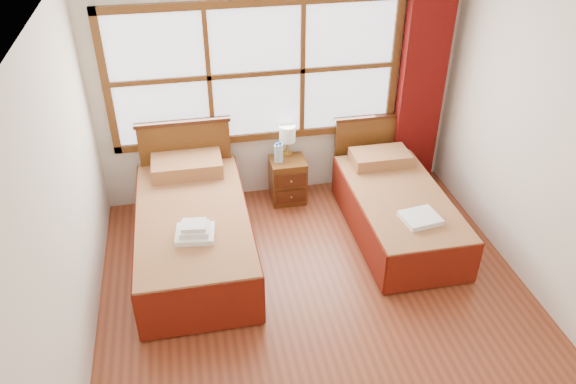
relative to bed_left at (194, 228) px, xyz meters
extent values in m
plane|color=brown|center=(1.07, -1.20, -0.32)|extent=(4.50, 4.50, 0.00)
plane|color=white|center=(1.07, -1.20, 2.28)|extent=(4.50, 4.50, 0.00)
plane|color=silver|center=(1.07, 1.05, 0.98)|extent=(4.00, 0.00, 4.00)
plane|color=silver|center=(-0.93, -1.20, 0.98)|extent=(0.00, 4.50, 4.50)
plane|color=silver|center=(3.07, -1.20, 0.98)|extent=(0.00, 4.50, 4.50)
cube|color=white|center=(0.82, 1.02, 1.18)|extent=(3.00, 0.02, 1.40)
cube|color=#5A3213|center=(0.82, 1.00, 0.44)|extent=(3.16, 0.06, 0.08)
cube|color=#5A3213|center=(0.82, 1.00, 1.92)|extent=(3.16, 0.06, 0.08)
cube|color=#5A3213|center=(-0.72, 1.00, 1.18)|extent=(0.08, 0.06, 1.56)
cube|color=#5A3213|center=(2.36, 1.00, 1.18)|extent=(0.08, 0.06, 1.56)
cube|color=#5A3213|center=(0.32, 1.00, 1.18)|extent=(0.05, 0.05, 1.40)
cube|color=#5A3213|center=(1.32, 1.00, 1.18)|extent=(0.05, 0.05, 1.40)
cube|color=#5A3213|center=(0.82, 1.00, 1.18)|extent=(3.00, 0.05, 0.05)
cube|color=#5A0B09|center=(2.67, 0.91, 0.85)|extent=(0.50, 0.16, 2.30)
cube|color=#3F1D0D|center=(0.00, -0.07, -0.17)|extent=(0.95, 1.89, 0.31)
cube|color=maroon|center=(0.00, -0.07, 0.11)|extent=(1.06, 2.10, 0.26)
cube|color=maroon|center=(-0.53, -0.07, -0.04)|extent=(0.03, 2.10, 0.53)
cube|color=maroon|center=(0.53, -0.07, -0.04)|extent=(0.03, 2.10, 0.53)
cube|color=maroon|center=(0.00, -1.11, -0.04)|extent=(1.06, 0.03, 0.53)
cube|color=maroon|center=(0.00, 0.70, 0.33)|extent=(0.74, 0.43, 0.16)
cube|color=#5A3213|center=(0.00, 0.94, 0.19)|extent=(0.99, 0.06, 1.03)
cube|color=#3F1D0D|center=(0.00, 0.94, 0.72)|extent=(1.03, 0.08, 0.04)
cube|color=#3F1D0D|center=(2.14, -0.07, -0.19)|extent=(0.82, 1.64, 0.27)
cube|color=maroon|center=(2.14, -0.07, 0.06)|extent=(0.92, 1.82, 0.22)
cube|color=maroon|center=(1.68, -0.07, -0.08)|extent=(0.03, 1.82, 0.46)
cube|color=maroon|center=(2.61, -0.07, -0.08)|extent=(0.03, 1.82, 0.46)
cube|color=maroon|center=(2.14, -0.97, -0.08)|extent=(0.92, 0.03, 0.46)
cube|color=maroon|center=(2.14, 0.59, 0.24)|extent=(0.64, 0.37, 0.14)
cube|color=#5A3213|center=(2.14, 0.94, 0.12)|extent=(0.86, 0.06, 0.89)
cube|color=#3F1D0D|center=(2.14, 0.94, 0.58)|extent=(0.89, 0.08, 0.04)
cube|color=#5A3213|center=(1.12, 0.80, -0.06)|extent=(0.40, 0.35, 0.53)
cube|color=#3F1D0D|center=(1.12, 0.62, -0.16)|extent=(0.35, 0.02, 0.16)
cube|color=#3F1D0D|center=(1.12, 0.62, 0.05)|extent=(0.35, 0.02, 0.16)
sphere|color=#AA7939|center=(1.12, 0.60, -0.16)|extent=(0.03, 0.03, 0.03)
sphere|color=#AA7939|center=(1.12, 0.60, 0.05)|extent=(0.03, 0.03, 0.03)
cube|color=white|center=(0.01, -0.46, 0.27)|extent=(0.38, 0.34, 0.05)
cube|color=white|center=(0.01, -0.46, 0.32)|extent=(0.28, 0.26, 0.05)
cube|color=white|center=(0.01, -0.46, 0.37)|extent=(0.24, 0.21, 0.04)
cube|color=white|center=(2.17, -0.53, 0.19)|extent=(0.39, 0.35, 0.05)
cylinder|color=gold|center=(1.15, 0.94, 0.22)|extent=(0.11, 0.11, 0.02)
cylinder|color=gold|center=(1.15, 0.94, 0.30)|extent=(0.02, 0.02, 0.15)
cylinder|color=silver|center=(1.15, 0.94, 0.47)|extent=(0.18, 0.18, 0.18)
cylinder|color=silver|center=(1.00, 0.79, 0.31)|extent=(0.06, 0.06, 0.21)
cylinder|color=blue|center=(1.00, 0.79, 0.43)|extent=(0.03, 0.03, 0.03)
cylinder|color=silver|center=(1.03, 0.79, 0.31)|extent=(0.07, 0.07, 0.22)
cylinder|color=blue|center=(1.03, 0.79, 0.44)|extent=(0.03, 0.03, 0.03)
camera|label=1|loc=(0.05, -4.60, 3.37)|focal=35.00mm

